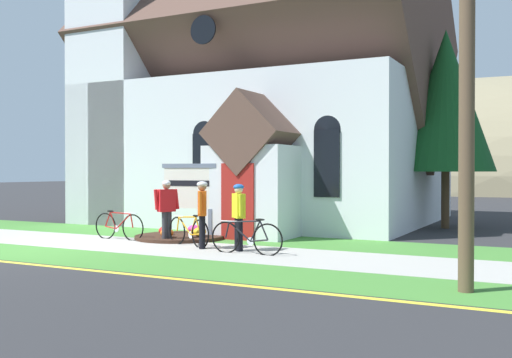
{
  "coord_description": "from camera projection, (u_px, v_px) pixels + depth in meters",
  "views": [
    {
      "loc": [
        11.32,
        -10.18,
        1.89
      ],
      "look_at": [
        4.27,
        3.54,
        1.68
      ],
      "focal_mm": 41.8,
      "sensor_mm": 36.0,
      "label": 1
    }
  ],
  "objects": [
    {
      "name": "bicycle_yellow",
      "position": [
        189.0,
        231.0,
        14.94
      ],
      "size": [
        1.64,
        0.71,
        0.83
      ],
      "color": "black",
      "rests_on": "ground"
    },
    {
      "name": "ground",
      "position": [
        136.0,
        234.0,
        17.81
      ],
      "size": [
        140.0,
        140.0,
        0.0
      ],
      "primitive_type": "plane",
      "color": "#2B2B2D"
    },
    {
      "name": "bicycle_orange",
      "position": [
        119.0,
        226.0,
        16.31
      ],
      "size": [
        1.73,
        0.11,
        0.82
      ],
      "color": "black",
      "rests_on": "ground"
    },
    {
      "name": "distant_hill",
      "position": [
        483.0,
        188.0,
        64.61
      ],
      "size": [
        86.62,
        46.88,
        23.07
      ],
      "primitive_type": "ellipsoid",
      "color": "#847A5B",
      "rests_on": "ground"
    },
    {
      "name": "bicycle_white",
      "position": [
        247.0,
        237.0,
        13.49
      ],
      "size": [
        1.82,
        0.08,
        0.84
      ],
      "color": "black",
      "rests_on": "ground"
    },
    {
      "name": "cyclist_in_white_jersey",
      "position": [
        202.0,
        210.0,
        14.39
      ],
      "size": [
        0.41,
        0.62,
        1.64
      ],
      "color": "black",
      "rests_on": "ground"
    },
    {
      "name": "grass_verge",
      "position": [
        58.0,
        256.0,
        13.22
      ],
      "size": [
        32.0,
        1.95,
        0.01
      ],
      "primitive_type": "cube",
      "color": "#427F33",
      "rests_on": "ground"
    },
    {
      "name": "church_building",
      "position": [
        262.0,
        93.0,
        22.87
      ],
      "size": [
        12.17,
        11.84,
        13.7
      ],
      "color": "silver",
      "rests_on": "ground"
    },
    {
      "name": "church_sign",
      "position": [
        190.0,
        189.0,
        16.96
      ],
      "size": [
        1.78,
        0.2,
        2.1
      ],
      "color": "slate",
      "rests_on": "ground"
    },
    {
      "name": "curb_paint_stripe",
      "position": [
        16.0,
        263.0,
        12.22
      ],
      "size": [
        28.0,
        0.16,
        0.01
      ],
      "primitive_type": "cube",
      "color": "yellow",
      "rests_on": "ground"
    },
    {
      "name": "cyclist_in_yellow_jersey",
      "position": [
        166.0,
        206.0,
        15.75
      ],
      "size": [
        0.42,
        0.62,
        1.64
      ],
      "color": "#2D2D33",
      "rests_on": "ground"
    },
    {
      "name": "church_lawn",
      "position": [
        181.0,
        235.0,
        17.52
      ],
      "size": [
        24.0,
        2.5,
        0.01
      ],
      "primitive_type": "cube",
      "color": "#427F33",
      "rests_on": "ground"
    },
    {
      "name": "utility_pole",
      "position": [
        460.0,
        15.0,
        9.28
      ],
      "size": [
        3.12,
        0.28,
        7.78
      ],
      "color": "brown",
      "rests_on": "ground"
    },
    {
      "name": "cyclist_in_green_jersey",
      "position": [
        239.0,
        212.0,
        13.99
      ],
      "size": [
        0.46,
        0.55,
        1.58
      ],
      "color": "black",
      "rests_on": "ground"
    },
    {
      "name": "flower_bed",
      "position": [
        180.0,
        236.0,
        16.53
      ],
      "size": [
        2.47,
        2.47,
        0.34
      ],
      "color": "#382319",
      "rests_on": "ground"
    },
    {
      "name": "sidewalk_slab",
      "position": [
        125.0,
        244.0,
        15.25
      ],
      "size": [
        32.0,
        2.61,
        0.01
      ],
      "primitive_type": "cube",
      "color": "#A8A59E",
      "rests_on": "ground"
    },
    {
      "name": "roadside_conifer",
      "position": [
        446.0,
        101.0,
        19.53
      ],
      "size": [
        3.18,
        3.18,
        6.53
      ],
      "color": "#4C3823",
      "rests_on": "ground"
    }
  ]
}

